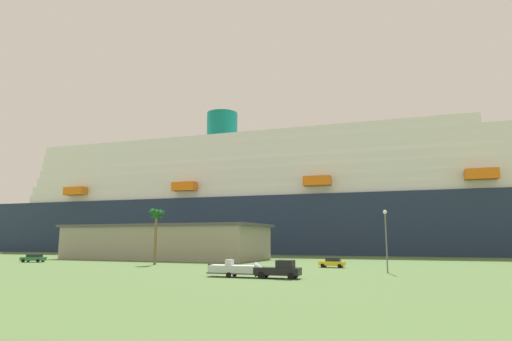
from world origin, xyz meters
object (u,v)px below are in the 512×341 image
parked_car_yellow_taxi (332,262)px  palm_tree (156,219)px  parked_car_green_wagon (34,258)px  pickup_truck (279,270)px  cruise_ship (329,203)px  small_boat_on_trailer (239,269)px  street_lamp (386,232)px

parked_car_yellow_taxi → palm_tree: bearing=-178.0°
parked_car_green_wagon → pickup_truck: bearing=-20.9°
cruise_ship → small_boat_on_trailer: bearing=-90.7°
pickup_truck → street_lamp: (12.65, 12.58, 4.63)m
cruise_ship → pickup_truck: (4.24, -89.31, -15.31)m
street_lamp → parked_car_green_wagon: (-69.71, 9.16, -4.84)m
street_lamp → parked_car_green_wagon: street_lamp is taller
parked_car_yellow_taxi → parked_car_green_wagon: same height
palm_tree → street_lamp: palm_tree is taller
pickup_truck → street_lamp: bearing=44.8°
small_boat_on_trailer → palm_tree: 32.14m
pickup_truck → street_lamp: 18.43m
small_boat_on_trailer → parked_car_yellow_taxi: small_boat_on_trailer is taller
small_boat_on_trailer → street_lamp: street_lamp is taller
street_lamp → parked_car_green_wagon: 70.48m
pickup_truck → parked_car_yellow_taxi: size_ratio=1.29×
pickup_truck → small_boat_on_trailer: 5.29m
cruise_ship → street_lamp: (16.90, -76.74, -10.67)m
cruise_ship → palm_tree: cruise_ship is taller
palm_tree → parked_car_yellow_taxi: palm_tree is taller
street_lamp → parked_car_yellow_taxi: size_ratio=2.00×
cruise_ship → parked_car_green_wagon: bearing=-128.0°
palm_tree → parked_car_yellow_taxi: size_ratio=2.36×
small_boat_on_trailer → palm_tree: bearing=138.6°
small_boat_on_trailer → street_lamp: bearing=34.4°
street_lamp → parked_car_yellow_taxi: street_lamp is taller
cruise_ship → pickup_truck: cruise_ship is taller
street_lamp → small_boat_on_trailer: bearing=-145.6°
cruise_ship → parked_car_yellow_taxi: bearing=-83.1°
cruise_ship → pickup_truck: size_ratio=51.14×
cruise_ship → street_lamp: 79.30m
cruise_ship → small_boat_on_trailer: 90.33m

